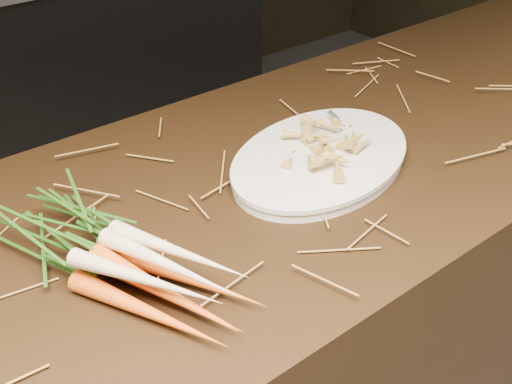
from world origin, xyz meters
The scene contains 7 objects.
main_counter centered at (0.00, 0.30, 0.45)m, with size 2.40×0.70×0.90m, color black.
back_counter centered at (0.30, 2.18, 0.42)m, with size 1.82×0.62×0.84m.
straw_bedding centered at (0.00, 0.30, 0.91)m, with size 1.40×0.60×0.02m, color olive, non-canonical shape.
root_veg_bunch centered at (-0.44, 0.26, 0.94)m, with size 0.27×0.46×0.08m.
serving_platter centered at (0.00, 0.27, 0.91)m, with size 0.40×0.26×0.02m, color white, non-canonical shape.
roasted_veg_heap centered at (0.00, 0.27, 0.94)m, with size 0.19×0.14×0.04m, color #B58738, non-canonical shape.
serving_fork centered at (0.14, 0.28, 0.92)m, with size 0.01×0.15×0.00m, color silver.
Camera 1 is at (-0.71, -0.43, 1.49)m, focal length 45.00 mm.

